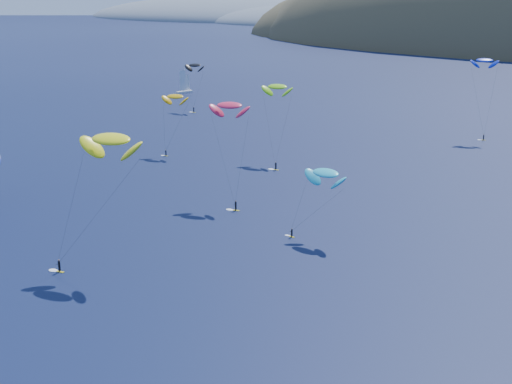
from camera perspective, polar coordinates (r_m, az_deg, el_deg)
name	(u,v)px	position (r m, az deg, el deg)	size (l,w,h in m)	color
headland	(238,21)	(932.63, -1.43, 13.48)	(460.00, 250.00, 60.00)	slate
sailboat	(184,91)	(309.55, -5.75, 8.07)	(9.18, 7.97, 11.02)	silver
kitesurfer_1	(175,97)	(198.06, -6.49, 7.59)	(8.16, 7.91, 17.81)	gold
kitesurfer_2	(111,139)	(118.71, -11.54, 4.16)	(11.70, 12.56, 24.37)	gold
kitesurfer_3	(277,87)	(190.05, 1.71, 8.41)	(11.81, 14.34, 21.60)	gold
kitesurfer_4	(485,60)	(227.23, 17.83, 9.99)	(8.48, 8.06, 25.43)	gold
kitesurfer_5	(326,173)	(131.53, 5.59, 1.52)	(9.96, 7.34, 14.58)	gold
kitesurfer_9	(230,106)	(152.93, -2.13, 6.93)	(11.67, 10.49, 23.01)	gold
kitesurfer_12	(195,65)	(266.25, -4.92, 10.06)	(8.22, 8.02, 18.58)	gold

